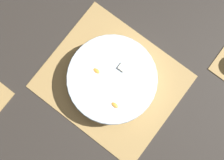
# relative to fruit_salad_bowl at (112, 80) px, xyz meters

# --- Properties ---
(ground_plane) EXTENTS (6.00, 6.00, 0.00)m
(ground_plane) POSITION_rel_fruit_salad_bowl_xyz_m (-0.00, 0.00, -0.04)
(ground_plane) COLOR #2D2823
(bamboo_mat_center) EXTENTS (0.43, 0.37, 0.01)m
(bamboo_mat_center) POSITION_rel_fruit_salad_bowl_xyz_m (-0.00, 0.00, -0.04)
(bamboo_mat_center) COLOR #A8844C
(bamboo_mat_center) RESTS_ON ground_plane
(fruit_salad_bowl) EXTENTS (0.28, 0.28, 0.07)m
(fruit_salad_bowl) POSITION_rel_fruit_salad_bowl_xyz_m (0.00, 0.00, 0.00)
(fruit_salad_bowl) COLOR silver
(fruit_salad_bowl) RESTS_ON bamboo_mat_center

